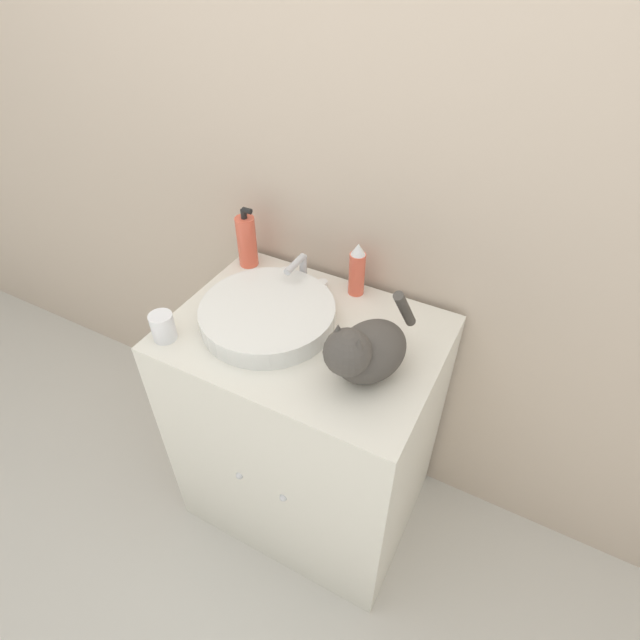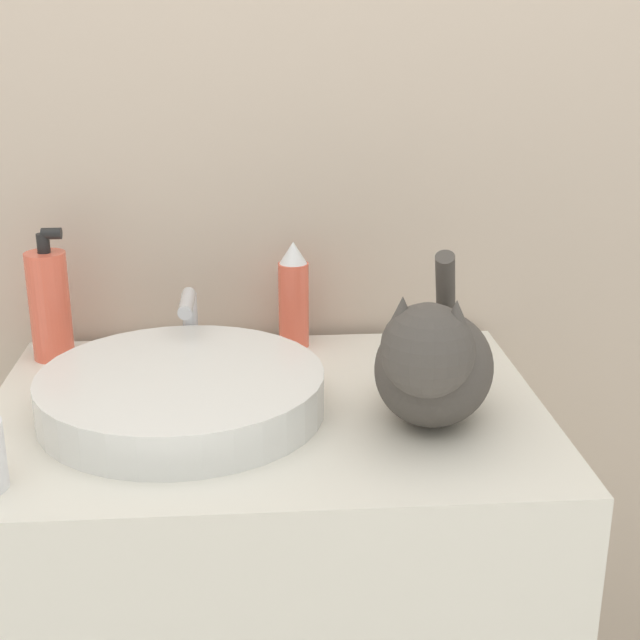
% 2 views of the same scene
% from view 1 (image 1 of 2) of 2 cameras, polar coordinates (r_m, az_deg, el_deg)
% --- Properties ---
extents(ground_plane, '(8.00, 8.00, 0.00)m').
position_cam_1_polar(ground_plane, '(2.03, -5.57, -25.43)').
color(ground_plane, beige).
extents(wall_back, '(6.00, 0.05, 2.50)m').
position_cam_1_polar(wall_back, '(1.49, 4.48, 16.92)').
color(wall_back, '#C6B29E').
rests_on(wall_back, ground_plane).
extents(vanity_cabinet, '(0.78, 0.59, 0.89)m').
position_cam_1_polar(vanity_cabinet, '(1.76, -1.46, -12.10)').
color(vanity_cabinet, silver).
rests_on(vanity_cabinet, ground_plane).
extents(sink_basin, '(0.39, 0.39, 0.06)m').
position_cam_1_polar(sink_basin, '(1.45, -6.00, 0.64)').
color(sink_basin, white).
rests_on(sink_basin, vanity_cabinet).
extents(faucet, '(0.17, 0.11, 0.12)m').
position_cam_1_polar(faucet, '(1.57, -2.14, 5.43)').
color(faucet, silver).
rests_on(faucet, vanity_cabinet).
extents(cat, '(0.21, 0.33, 0.21)m').
position_cam_1_polar(cat, '(1.25, 5.24, -3.50)').
color(cat, '#47423D').
rests_on(cat, vanity_cabinet).
extents(soap_bottle, '(0.06, 0.06, 0.21)m').
position_cam_1_polar(soap_bottle, '(1.67, -8.36, 8.94)').
color(soap_bottle, '#EF6047').
rests_on(soap_bottle, vanity_cabinet).
extents(spray_bottle, '(0.05, 0.05, 0.18)m').
position_cam_1_polar(spray_bottle, '(1.53, 4.26, 5.75)').
color(spray_bottle, '#EF6047').
rests_on(spray_bottle, vanity_cabinet).
extents(cup, '(0.07, 0.07, 0.08)m').
position_cam_1_polar(cup, '(1.46, -17.52, -0.74)').
color(cup, white).
rests_on(cup, vanity_cabinet).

